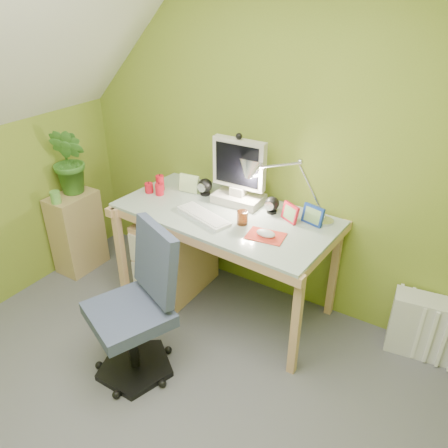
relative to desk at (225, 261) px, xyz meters
The scene contains 20 objects.
floor 1.30m from the desk, 83.72° to the right, with size 3.20×3.20×0.01m, color #55555B.
wall_back 0.89m from the desk, 69.89° to the left, with size 3.20×0.01×2.40m, color olive.
desk is the anchor object (origin of this frame).
monitor 0.69m from the desk, 90.00° to the left, with size 0.39×0.23×0.54m, color beige, non-canonical shape.
speaker_left 0.56m from the desk, 149.35° to the left, with size 0.10×0.10×0.12m, color black, non-canonical shape.
speaker_right 0.55m from the desk, 30.65° to the left, with size 0.10×0.10×0.12m, color black, non-canonical shape.
keyboard 0.44m from the desk, 119.74° to the right, with size 0.42×0.13×0.02m, color white.
mousepad 0.57m from the desk, 20.22° to the right, with size 0.23×0.16×0.01m, color red.
mouse 0.58m from the desk, 20.22° to the right, with size 0.12×0.08×0.04m, color silver.
amber_tumbler 0.48m from the desk, 23.96° to the right, with size 0.07×0.07×0.09m, color brown.
candle_cluster 0.75m from the desk, behind, with size 0.15×0.13×0.11m, color red, non-canonical shape.
photo_frame_red 0.63m from the desk, 15.95° to the left, with size 0.14×0.02×0.12m, color red.
photo_frame_blue 0.74m from the desk, 15.95° to the left, with size 0.15×0.02×0.13m, color navy.
photo_frame_green 0.63m from the desk, 160.71° to the left, with size 0.15×0.02×0.13m, color beige.
desk_lamp 0.85m from the desk, 21.80° to the left, with size 0.56×0.24×0.60m, color silver, non-canonical shape.
side_ledge 1.33m from the desk, behind, with size 0.25×0.39×0.67m, color tan.
potted_plant 1.42m from the desk, behind, with size 0.30×0.24×0.55m, color #377025.
green_cup 1.38m from the desk, 164.41° to the right, with size 0.07×0.07×0.10m, color #63A745.
task_chair 0.85m from the desk, 99.77° to the right, with size 0.51×0.51×0.92m, color #38415D, non-canonical shape.
radiator 1.39m from the desk, 11.32° to the left, with size 0.43×0.17×0.43m, color silver.
Camera 1 is at (1.24, -0.99, 2.16)m, focal length 35.00 mm.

